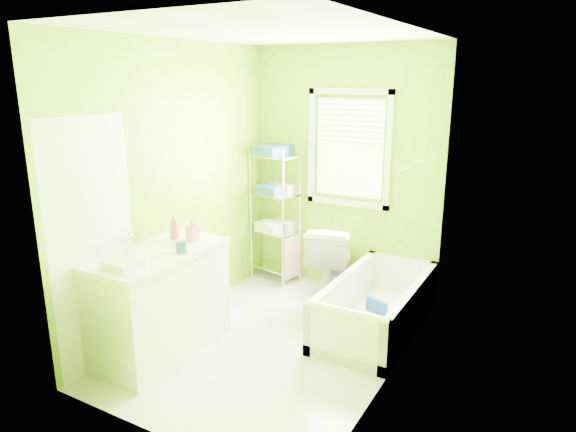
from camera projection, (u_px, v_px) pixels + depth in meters
The scene contains 9 objects.
ground at pixel (276, 341), 4.57m from camera, with size 2.90×2.90×0.00m, color silver.
room_envelope at pixel (275, 169), 4.16m from camera, with size 2.14×2.94×2.62m.
window at pixel (349, 142), 5.32m from camera, with size 0.92×0.05×1.22m.
door at pixel (94, 247), 3.96m from camera, with size 0.09×0.80×2.00m.
right_wall_decor at pixel (396, 212), 3.72m from camera, with size 0.04×1.48×1.17m.
bathtub at pixel (376, 313), 4.75m from camera, with size 0.73×1.56×0.50m.
toilet at pixel (331, 260), 5.41m from camera, with size 0.45×0.79×0.80m, color white.
vanity at pixel (159, 300), 4.27m from camera, with size 0.61×1.20×1.12m.
wire_shelf_unit at pixel (277, 200), 5.75m from camera, with size 0.57×0.46×1.55m.
Camera 1 is at (2.11, -3.54, 2.26)m, focal length 32.00 mm.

